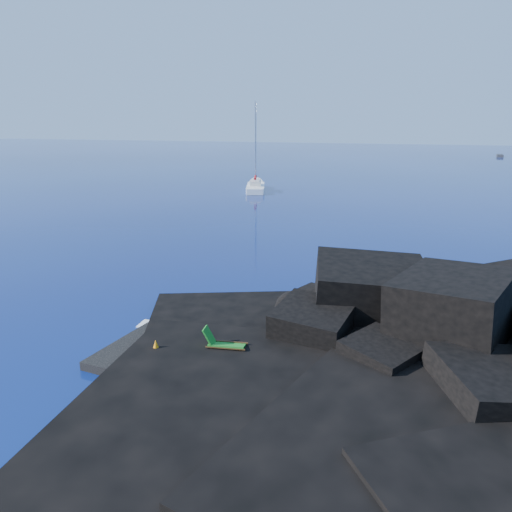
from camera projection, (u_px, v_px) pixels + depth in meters
The scene contains 10 objects.
ground at pixel (112, 348), 21.12m from camera, with size 400.00×400.00×0.00m, color #040D3E.
headland at pixel (435, 363), 19.87m from camera, with size 24.00×24.00×3.60m, color black, non-canonical shape.
beach at pixel (214, 359), 20.19m from camera, with size 8.50×6.00×0.70m, color black.
surf_foam at pixel (260, 320), 24.15m from camera, with size 10.00×8.00×0.06m, color white, non-canonical shape.
sailboat at pixel (256, 191), 68.43m from camera, with size 2.37×11.28×11.83m, color white, non-canonical shape.
deck_chair at pixel (227, 340), 19.77m from camera, with size 1.65×0.72×1.14m, color #19741F, non-canonical shape.
towel at pixel (185, 364), 18.97m from camera, with size 1.99×0.94×0.05m, color silver.
sunbather at pixel (185, 360), 18.94m from camera, with size 1.77×0.43×0.24m, color tan, non-canonical shape.
marker_cone at pixel (156, 347), 19.78m from camera, with size 0.39×0.39×0.60m, color orange.
distant_boat_a at pixel (500, 157), 132.31m from camera, with size 1.49×4.79×0.64m, color #292A2F.
Camera 1 is at (11.96, -16.39, 9.33)m, focal length 35.00 mm.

